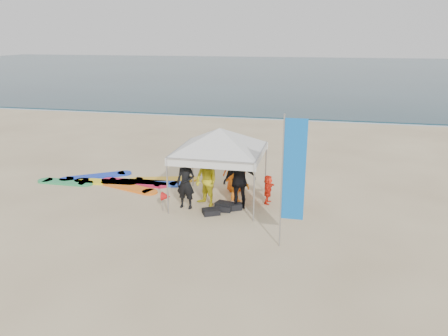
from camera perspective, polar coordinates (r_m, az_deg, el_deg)
ground at (r=12.24m, az=-6.39°, el=-8.63°), size 120.00×120.00×0.00m
ocean at (r=70.70m, az=9.87°, el=12.47°), size 160.00×84.00×0.08m
shoreline_foam at (r=29.32m, az=5.22°, el=6.55°), size 160.00×1.20×0.01m
person_black_a at (r=13.73m, az=-5.02°, el=-2.00°), size 0.63×0.44×1.64m
person_yellow at (r=13.89m, az=-2.35°, el=-1.72°), size 1.01×0.96×1.64m
person_orange_a at (r=14.24m, az=1.67°, el=-1.16°), size 1.24×1.15×1.68m
person_black_b at (r=13.62m, az=2.07°, el=-1.63°), size 1.15×0.98×1.85m
person_orange_b at (r=15.19m, az=1.49°, el=0.08°), size 1.00×0.89×1.71m
person_seated at (r=14.24m, az=5.76°, el=-2.79°), size 0.34×0.90×0.95m
canopy_tent at (r=13.76m, az=-0.55°, el=5.20°), size 3.75×3.75×2.83m
feather_flag at (r=10.86m, az=8.99°, el=-0.49°), size 0.59×0.04×3.48m
marker_pennant at (r=13.61m, az=-7.57°, el=-3.72°), size 0.28×0.28×0.64m
gear_pile at (r=13.68m, az=-0.17°, el=-5.24°), size 1.21×1.02×0.22m
surfboard_spread at (r=16.71m, az=-13.20°, el=-1.75°), size 5.35×2.29×0.07m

